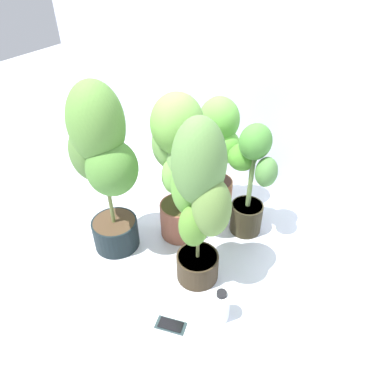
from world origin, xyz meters
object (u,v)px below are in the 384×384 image
at_px(potted_plant_front_right, 199,197).
at_px(potted_plant_front_left, 103,159).
at_px(potted_plant_back_center, 217,148).
at_px(nutrient_bottle, 221,306).
at_px(potted_plant_center, 178,160).
at_px(cell_phone, 171,325).
at_px(potted_plant_back_right, 251,178).

distance_m(potted_plant_front_right, potted_plant_front_left, 0.53).
bearing_deg(potted_plant_back_center, potted_plant_front_left, -117.40).
height_order(potted_plant_back_center, nutrient_bottle, potted_plant_back_center).
relative_size(potted_plant_center, nutrient_bottle, 4.67).
bearing_deg(potted_plant_center, potted_plant_front_left, -134.64).
xyz_separation_m(potted_plant_center, cell_phone, (0.30, -0.56, -0.52)).
bearing_deg(nutrient_bottle, cell_phone, -138.12).
bearing_deg(potted_plant_back_right, potted_plant_front_right, -97.95).
height_order(potted_plant_front_left, potted_plant_center, potted_plant_front_left).
xyz_separation_m(potted_plant_front_right, potted_plant_back_right, (0.07, 0.47, -0.16)).
height_order(potted_plant_center, cell_phone, potted_plant_center).
bearing_deg(potted_plant_back_center, cell_phone, -74.71).
xyz_separation_m(potted_plant_back_center, nutrient_bottle, (0.43, -0.75, -0.35)).
xyz_separation_m(potted_plant_front_right, nutrient_bottle, (0.22, -0.16, -0.45)).
bearing_deg(nutrient_bottle, potted_plant_front_left, 170.31).
relative_size(potted_plant_front_right, potted_plant_back_right, 1.30).
relative_size(potted_plant_front_right, potted_plant_front_left, 0.94).
bearing_deg(potted_plant_center, cell_phone, -61.55).
bearing_deg(potted_plant_front_right, potted_plant_front_left, -176.43).
distance_m(potted_plant_back_right, cell_phone, 0.88).
bearing_deg(potted_plant_back_right, potted_plant_front_left, -139.69).
relative_size(potted_plant_front_left, cell_phone, 6.28).
relative_size(potted_plant_back_right, potted_plant_center, 0.80).
distance_m(potted_plant_front_right, potted_plant_center, 0.35).
xyz_separation_m(potted_plant_front_left, nutrient_bottle, (0.75, -0.13, -0.50)).
xyz_separation_m(potted_plant_back_center, potted_plant_front_left, (-0.32, -0.62, 0.15)).
xyz_separation_m(cell_phone, nutrient_bottle, (0.18, 0.16, 0.08)).
height_order(cell_phone, nutrient_bottle, nutrient_bottle).
relative_size(potted_plant_back_center, potted_plant_front_right, 0.82).
bearing_deg(potted_plant_center, nutrient_bottle, -39.63).
relative_size(potted_plant_front_right, nutrient_bottle, 4.88).
xyz_separation_m(potted_plant_back_right, potted_plant_center, (-0.33, -0.23, 0.14)).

